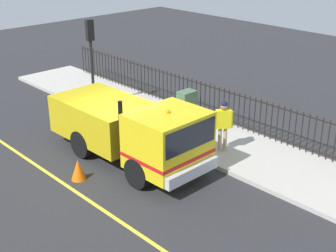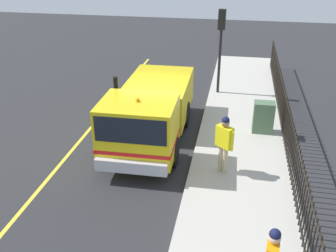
% 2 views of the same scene
% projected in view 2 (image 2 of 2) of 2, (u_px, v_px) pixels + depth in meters
% --- Properties ---
extents(ground_plane, '(46.16, 46.16, 0.00)m').
position_uv_depth(ground_plane, '(156.00, 133.00, 14.08)').
color(ground_plane, '#2B2B2D').
rests_on(ground_plane, ground).
extents(sidewalk_slab, '(3.13, 20.98, 0.15)m').
position_uv_depth(sidewalk_slab, '(242.00, 139.00, 13.52)').
color(sidewalk_slab, '#B7B2A8').
rests_on(sidewalk_slab, ground).
extents(lane_marking, '(0.12, 18.88, 0.01)m').
position_uv_depth(lane_marking, '(91.00, 127.00, 14.50)').
color(lane_marking, yellow).
rests_on(lane_marking, ground).
extents(work_truck, '(2.35, 6.09, 2.56)m').
position_uv_depth(work_truck, '(150.00, 111.00, 12.81)').
color(work_truck, yellow).
rests_on(work_truck, ground).
extents(worker_standing, '(0.55, 0.50, 1.82)m').
position_uv_depth(worker_standing, '(224.00, 139.00, 10.99)').
color(worker_standing, yellow).
rests_on(worker_standing, sidewalk_slab).
extents(iron_fence, '(0.04, 17.87, 1.42)m').
position_uv_depth(iron_fence, '(286.00, 122.00, 12.94)').
color(iron_fence, black).
rests_on(iron_fence, sidewalk_slab).
extents(traffic_light_near, '(0.32, 0.24, 3.69)m').
position_uv_depth(traffic_light_near, '(221.00, 35.00, 16.34)').
color(traffic_light_near, black).
rests_on(traffic_light_near, sidewalk_slab).
extents(utility_cabinet, '(0.73, 0.49, 1.14)m').
position_uv_depth(utility_cabinet, '(263.00, 117.00, 13.63)').
color(utility_cabinet, '#4C6B4C').
rests_on(utility_cabinet, sidewalk_slab).
extents(traffic_cone, '(0.47, 0.47, 0.67)m').
position_uv_depth(traffic_cone, '(99.00, 126.00, 13.87)').
color(traffic_cone, orange).
rests_on(traffic_cone, ground).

